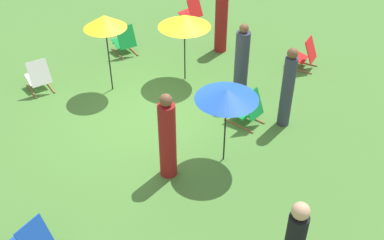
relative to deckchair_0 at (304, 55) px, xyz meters
The scene contains 13 objects.
ground_plane 4.39m from the deckchair_0, 17.08° to the right, with size 40.00×40.00×0.00m, color #477A33.
deckchair_0 is the anchor object (origin of this frame).
deckchair_2 6.65m from the deckchair_0, 37.72° to the right, with size 0.65×0.85×0.83m.
deckchair_3 3.97m from the deckchair_0, 89.99° to the right, with size 0.51×0.78×0.83m.
deckchair_6 2.97m from the deckchair_0, ahead, with size 0.51×0.78×0.83m.
deckchair_9 4.79m from the deckchair_0, 56.49° to the right, with size 0.66×0.86×0.83m.
umbrella_0 5.14m from the deckchair_0, 34.81° to the right, with size 0.97×0.97×1.92m.
umbrella_1 3.35m from the deckchair_0, 36.82° to the right, with size 1.25×1.25×1.71m.
umbrella_2 4.44m from the deckchair_0, 10.75° to the left, with size 1.17×1.17×1.64m.
person_0 2.36m from the deckchair_0, 71.58° to the right, with size 0.46×0.46×1.76m.
person_2 5.27m from the deckchair_0, ahead, with size 0.45×0.45×1.79m.
person_3 2.35m from the deckchair_0, ahead, with size 0.45×0.45×1.88m.
person_4 2.68m from the deckchair_0, 22.44° to the left, with size 0.30×0.30×1.84m.
Camera 1 is at (5.51, 6.29, 6.04)m, focal length 42.99 mm.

